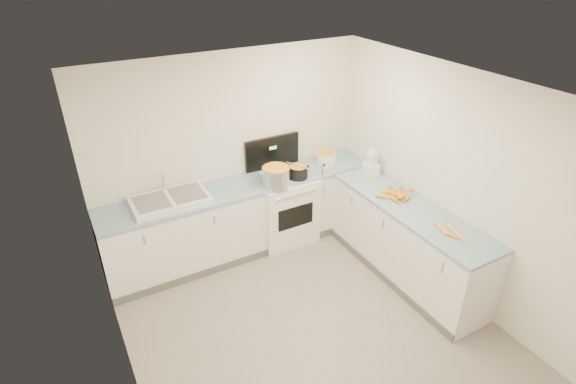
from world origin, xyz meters
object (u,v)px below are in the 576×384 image
stove (283,207)px  spice_jar (325,171)px  sink (170,200)px  black_pot (298,173)px  food_processor (371,164)px  extract_bottle (324,170)px  steel_pot (276,177)px  mixing_bowl (326,158)px

stove → spice_jar: bearing=-26.8°
stove → sink: stove is taller
black_pot → food_processor: 0.94m
extract_bottle → spice_jar: bearing=-82.6°
extract_bottle → food_processor: (0.53, -0.29, 0.08)m
steel_pot → spice_jar: steel_pot is taller
sink → spice_jar: bearing=-7.6°
stove → sink: 1.54m
black_pot → spice_jar: black_pot is taller
stove → extract_bottle: stove is taller
spice_jar → black_pot: bearing=164.1°
steel_pot → mixing_bowl: size_ratio=1.23×
stove → black_pot: (0.14, -0.15, 0.53)m
sink → spice_jar: sink is taller
food_processor → spice_jar: bearing=153.3°
steel_pot → food_processor: food_processor is taller
black_pot → extract_bottle: bearing=-12.4°
stove → spice_jar: 0.74m
stove → sink: bearing=179.4°
sink → spice_jar: size_ratio=8.55×
extract_bottle → spice_jar: size_ratio=1.21×
stove → steel_pot: size_ratio=3.95×
stove → food_processor: bearing=-26.8°
stove → sink: size_ratio=1.58×
sink → food_processor: bearing=-12.0°
black_pot → steel_pot: bearing=-174.4°
sink → food_processor: food_processor is taller
mixing_bowl → steel_pot: bearing=-164.8°
mixing_bowl → food_processor: food_processor is taller
sink → steel_pot: (1.26, -0.19, 0.07)m
black_pot → extract_bottle: size_ratio=1.98×
steel_pot → extract_bottle: (0.67, -0.04, -0.05)m
extract_bottle → spice_jar: extract_bottle is taller
black_pot → mixing_bowl: bearing=20.7°
steel_pot → extract_bottle: 0.67m
stove → mixing_bowl: (0.69, 0.06, 0.53)m
mixing_bowl → stove: bearing=-175.0°
stove → spice_jar: stove is taller
stove → food_processor: (1.00, -0.51, 0.61)m
sink → stove: bearing=-0.6°
mixing_bowl → spice_jar: bearing=-124.4°
stove → food_processor: stove is taller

